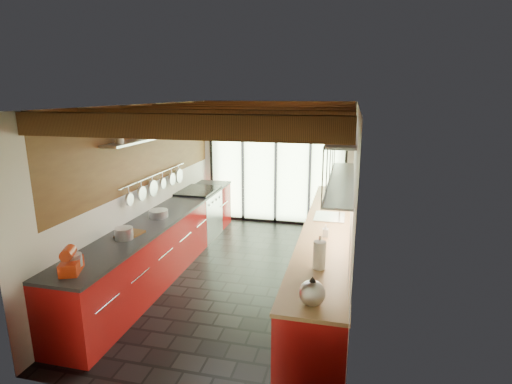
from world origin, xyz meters
TOP-DOWN VIEW (x-y plane):
  - ground at (0.00, 0.00)m, footprint 5.50×5.50m
  - room_shell at (0.00, 0.00)m, footprint 5.50×5.50m
  - ceiling_beams at (-0.00, 0.38)m, footprint 3.14×5.06m
  - glass_door at (0.00, 2.69)m, footprint 2.95×0.10m
  - left_counter at (-1.28, 0.00)m, footprint 0.68×5.00m
  - range_stove at (-1.28, 1.45)m, footprint 0.66×0.90m
  - right_counter at (1.27, 0.00)m, footprint 0.68×5.00m
  - sink_assembly at (1.29, 0.40)m, footprint 0.45×0.52m
  - upper_cabinets_right at (1.43, 0.30)m, footprint 0.34×3.00m
  - left_wall_fixtures at (-1.47, 0.25)m, footprint 0.28×2.60m
  - stand_mixer at (-1.27, -2.17)m, footprint 0.29×0.36m
  - pot_large at (-1.27, -1.16)m, footprint 0.31×0.31m
  - pot_small at (-1.27, -0.20)m, footprint 0.35×0.35m
  - cutting_board at (-1.27, -1.02)m, footprint 0.30×0.39m
  - kettle at (1.27, -2.25)m, footprint 0.30×0.32m
  - paper_towel at (1.27, -1.49)m, footprint 0.17×0.17m
  - soap_bottle at (1.27, -0.47)m, footprint 0.08×0.08m
  - bowl at (1.27, 1.42)m, footprint 0.26×0.26m

SIDE VIEW (x-z plane):
  - ground at x=0.00m, z-range 0.00..0.00m
  - right_counter at x=1.27m, z-range 0.00..0.92m
  - left_counter at x=-1.28m, z-range 0.00..0.92m
  - range_stove at x=-1.28m, z-range -0.01..0.96m
  - cutting_board at x=-1.27m, z-range 0.92..0.95m
  - bowl at x=1.27m, z-range 0.92..0.97m
  - sink_assembly at x=1.29m, z-range 0.75..1.17m
  - pot_small at x=-1.27m, z-range 0.92..1.03m
  - pot_large at x=-1.27m, z-range 0.92..1.07m
  - soap_bottle at x=1.27m, z-range 0.92..1.09m
  - stand_mixer at x=-1.27m, z-range 0.89..1.18m
  - kettle at x=1.27m, z-range 0.90..1.18m
  - paper_towel at x=1.27m, z-range 0.89..1.26m
  - room_shell at x=0.00m, z-range -1.10..4.40m
  - glass_door at x=0.00m, z-range 0.21..3.11m
  - left_wall_fixtures at x=-1.47m, z-range 1.32..2.28m
  - upper_cabinets_right at x=1.43m, z-range 0.35..3.35m
  - ceiling_beams at x=0.00m, z-range 0.01..4.91m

